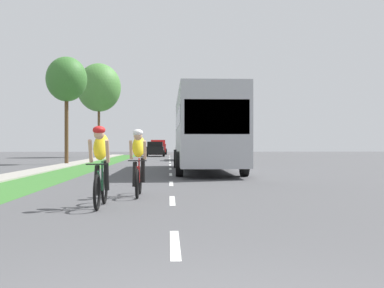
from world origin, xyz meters
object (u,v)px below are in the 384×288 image
pickup_white (188,150)px  sedan_black (155,149)px  suv_red (158,147)px  cyclist_lead (101,166)px  cyclist_trailing (139,162)px  street_tree_far (99,88)px  bus_silver (205,128)px  street_tree_near (67,80)px

pickup_white → sedan_black: (-2.93, 12.43, -0.06)m
pickup_white → suv_red: suv_red is taller
cyclist_lead → suv_red: suv_red is taller
cyclist_trailing → street_tree_far: (-6.06, 36.15, 5.92)m
cyclist_lead → bus_silver: 13.27m
pickup_white → cyclist_lead: bearing=-95.7°
cyclist_trailing → suv_red: 49.26m
suv_red → street_tree_near: 30.58m
bus_silver → cyclist_trailing: bearing=-102.2°
cyclist_trailing → bus_silver: bearing=77.8°
cyclist_lead → pickup_white: bearing=84.3°
cyclist_trailing → cyclist_lead: bearing=-107.2°
bus_silver → suv_red: 38.48m
cyclist_trailing → street_tree_near: size_ratio=0.26×
bus_silver → street_tree_near: bearing=133.4°
cyclist_lead → pickup_white: (2.84, 28.53, 0.02)m
pickup_white → cyclist_trailing: bearing=-94.8°
street_tree_far → pickup_white: bearing=-49.2°
pickup_white → suv_red: bearing=97.1°
cyclist_lead → street_tree_near: 22.44m
cyclist_lead → pickup_white: size_ratio=0.34×
cyclist_lead → suv_red: bearing=90.0°
pickup_white → street_tree_near: bearing=-138.0°
cyclist_trailing → street_tree_near: street_tree_near is taller
street_tree_near → sedan_black: bearing=75.7°
cyclist_lead → sedan_black: bearing=90.1°
street_tree_far → sedan_black: bearing=27.9°
cyclist_lead → pickup_white: pickup_white is taller
bus_silver → street_tree_far: bearing=108.4°
street_tree_far → suv_red: bearing=67.4°
street_tree_far → street_tree_near: bearing=-88.8°
cyclist_lead → cyclist_trailing: same height
bus_silver → suv_red: bus_silver is taller
sedan_black → suv_red: bearing=89.5°
cyclist_lead → street_tree_near: size_ratio=0.26×
cyclist_lead → street_tree_far: size_ratio=0.19×
cyclist_lead → suv_red: 51.23m
sedan_black → street_tree_near: (-5.00, -19.56, 4.52)m
sedan_black → street_tree_far: street_tree_far is taller
bus_silver → suv_red: bearing=94.4°
bus_silver → suv_red: (-2.97, 38.35, -1.03)m
pickup_white → street_tree_near: street_tree_near is taller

